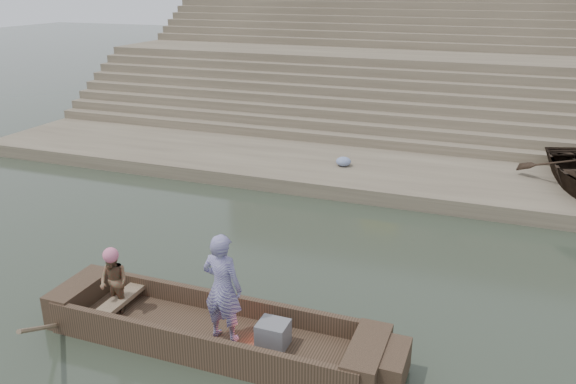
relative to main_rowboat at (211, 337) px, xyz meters
The scene contains 10 objects.
ground 3.87m from the main_rowboat, 13.24° to the left, with size 120.00×120.00×0.00m, color #2B3729.
lower_landing 9.65m from the main_rowboat, 67.03° to the left, with size 32.00×4.00×0.40m, color gray.
mid_landing 16.86m from the main_rowboat, 77.06° to the left, with size 32.00×3.00×2.80m, color gray.
upper_landing 23.82m from the main_rowboat, 80.85° to the left, with size 32.00×3.00×5.20m, color gray.
ghat_steps 18.54m from the main_rowboat, 78.23° to the left, with size 32.00×11.00×5.20m.
main_rowboat is the anchor object (origin of this frame).
rowboat_trim 0.29m from the main_rowboat, ahead, with size 6.04×2.63×1.78m.
standing_man 1.04m from the main_rowboat, 15.43° to the right, with size 0.65×0.43×1.78m, color navy.
rowing_man 1.90m from the main_rowboat, behind, with size 0.54×0.42×1.11m, color #277548.
television 1.12m from the main_rowboat, ahead, with size 0.46×0.42×0.40m.
Camera 1 is at (0.21, -7.88, 5.50)m, focal length 36.14 mm.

